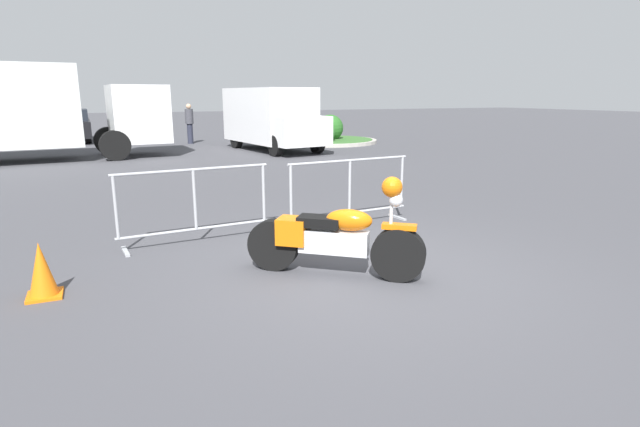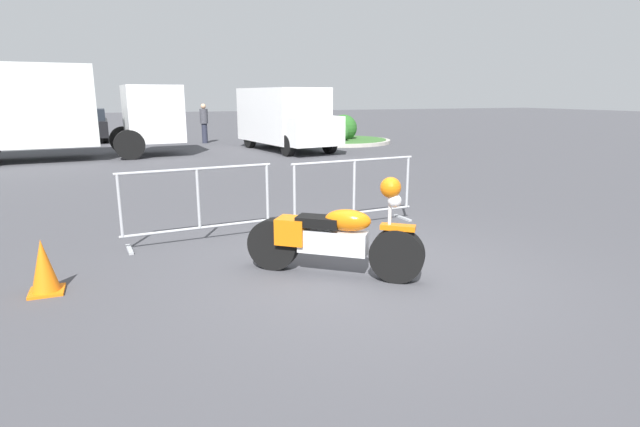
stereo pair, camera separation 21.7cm
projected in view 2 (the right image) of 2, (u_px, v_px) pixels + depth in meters
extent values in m
plane|color=#424247|center=(363.00, 274.00, 5.88)|extent=(120.00, 120.00, 0.00)
cylinder|color=black|center=(397.00, 255.00, 5.58)|extent=(0.59, 0.52, 0.61)
cylinder|color=black|center=(273.00, 244.00, 6.00)|extent=(0.59, 0.52, 0.61)
cube|color=silver|center=(333.00, 242.00, 5.77)|extent=(0.77, 0.68, 0.27)
ellipsoid|color=orange|center=(348.00, 220.00, 5.66)|extent=(0.57, 0.53, 0.25)
cube|color=black|center=(319.00, 221.00, 5.76)|extent=(0.56, 0.52, 0.12)
cube|color=orange|center=(292.00, 230.00, 5.88)|extent=(0.46, 0.46, 0.31)
cube|color=orange|center=(398.00, 227.00, 5.50)|extent=(0.38, 0.35, 0.06)
cylinder|color=silver|center=(390.00, 215.00, 5.50)|extent=(0.05, 0.05, 0.43)
sphere|color=silver|center=(395.00, 201.00, 5.45)|extent=(0.15, 0.15, 0.15)
sphere|color=orange|center=(391.00, 188.00, 5.43)|extent=(0.23, 0.23, 0.23)
cylinder|color=#9EA0A5|center=(197.00, 169.00, 6.94)|extent=(2.17, 0.21, 0.04)
cylinder|color=#9EA0A5|center=(200.00, 228.00, 7.14)|extent=(2.17, 0.21, 0.04)
cylinder|color=#9EA0A5|center=(120.00, 206.00, 6.59)|extent=(0.05, 0.05, 0.85)
cylinder|color=#9EA0A5|center=(198.00, 199.00, 7.04)|extent=(0.05, 0.05, 0.85)
cylinder|color=#9EA0A5|center=(267.00, 193.00, 7.49)|extent=(0.05, 0.05, 0.85)
cube|color=#9EA0A5|center=(130.00, 249.00, 6.76)|extent=(0.09, 0.44, 0.03)
cube|color=#9EA0A5|center=(264.00, 232.00, 7.61)|extent=(0.09, 0.44, 0.03)
cylinder|color=#9EA0A5|center=(355.00, 161.00, 7.84)|extent=(2.17, 0.21, 0.04)
cylinder|color=#9EA0A5|center=(354.00, 213.00, 8.03)|extent=(2.17, 0.21, 0.04)
cylinder|color=#9EA0A5|center=(294.00, 193.00, 7.48)|extent=(0.05, 0.05, 0.85)
cylinder|color=#9EA0A5|center=(354.00, 187.00, 7.94)|extent=(0.05, 0.05, 0.85)
cylinder|color=#9EA0A5|center=(407.00, 182.00, 8.39)|extent=(0.05, 0.05, 0.85)
cube|color=#9EA0A5|center=(299.00, 231.00, 7.66)|extent=(0.09, 0.44, 0.03)
cube|color=#9EA0A5|center=(403.00, 218.00, 8.50)|extent=(0.09, 0.44, 0.03)
cube|color=silver|center=(6.00, 106.00, 15.27)|extent=(5.15, 2.65, 2.50)
cube|color=silver|center=(153.00, 114.00, 17.18)|extent=(1.95, 2.31, 1.90)
cylinder|color=black|center=(124.00, 140.00, 17.84)|extent=(0.98, 0.35, 0.96)
cylinder|color=black|center=(129.00, 145.00, 16.16)|extent=(0.98, 0.35, 0.96)
cube|color=white|center=(282.00, 115.00, 19.02)|extent=(2.61, 4.36, 2.00)
cube|color=white|center=(315.00, 131.00, 17.04)|extent=(2.02, 1.18, 1.00)
cylinder|color=black|center=(330.00, 143.00, 17.90)|extent=(0.35, 0.75, 0.72)
cylinder|color=black|center=(288.00, 146.00, 17.06)|extent=(0.35, 0.75, 0.72)
cylinder|color=black|center=(287.00, 137.00, 20.66)|extent=(0.35, 0.75, 0.72)
cylinder|color=black|center=(250.00, 139.00, 19.82)|extent=(0.35, 0.75, 0.72)
cube|color=#236B38|center=(22.00, 130.00, 21.90)|extent=(1.71, 4.02, 0.65)
cube|color=#1E232B|center=(20.00, 117.00, 21.64)|extent=(1.54, 2.07, 0.46)
cylinder|color=black|center=(10.00, 134.00, 22.84)|extent=(0.22, 0.60, 0.59)
cylinder|color=black|center=(43.00, 133.00, 23.36)|extent=(0.22, 0.60, 0.59)
cylinder|color=black|center=(0.00, 139.00, 20.56)|extent=(0.22, 0.60, 0.59)
cylinder|color=black|center=(37.00, 138.00, 21.08)|extent=(0.22, 0.60, 0.59)
cube|color=black|center=(87.00, 128.00, 22.74)|extent=(1.83, 4.30, 0.69)
cube|color=#1E232B|center=(86.00, 114.00, 22.47)|extent=(1.65, 2.22, 0.50)
cylinder|color=black|center=(72.00, 132.00, 23.74)|extent=(0.23, 0.64, 0.64)
cylinder|color=black|center=(105.00, 131.00, 24.30)|extent=(0.23, 0.64, 0.64)
cylinder|color=black|center=(68.00, 137.00, 21.30)|extent=(0.23, 0.64, 0.64)
cylinder|color=black|center=(105.00, 136.00, 21.86)|extent=(0.23, 0.64, 0.64)
cylinder|color=#262838|center=(205.00, 133.00, 21.69)|extent=(0.25, 0.25, 0.85)
cylinder|color=#3F3F47|center=(204.00, 116.00, 21.52)|extent=(0.35, 0.35, 0.62)
sphere|color=tan|center=(203.00, 106.00, 21.43)|extent=(0.22, 0.22, 0.22)
cylinder|color=#ADA89E|center=(339.00, 141.00, 22.00)|extent=(4.49, 4.49, 0.14)
cylinder|color=#38662D|center=(339.00, 139.00, 21.98)|extent=(4.13, 4.13, 0.02)
sphere|color=#286023|center=(344.00, 128.00, 22.07)|extent=(1.16, 1.16, 1.16)
sphere|color=#33702D|center=(339.00, 133.00, 21.08)|extent=(0.85, 0.85, 0.85)
sphere|color=#286023|center=(334.00, 129.00, 21.73)|extent=(1.06, 1.06, 1.06)
cube|color=orange|center=(47.00, 291.00, 5.32)|extent=(0.34, 0.34, 0.03)
cone|color=orange|center=(43.00, 265.00, 5.25)|extent=(0.28, 0.28, 0.56)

